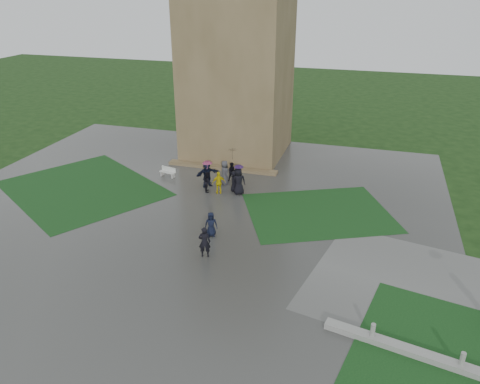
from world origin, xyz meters
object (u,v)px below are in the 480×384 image
(tower, at_px, (238,46))
(pedestrian_near, at_px, (205,242))
(pedestrian_mid, at_px, (211,224))
(bench, at_px, (168,172))

(tower, height_order, pedestrian_near, tower)
(tower, xyz_separation_m, pedestrian_near, (3.25, -17.07, -8.09))
(tower, xyz_separation_m, pedestrian_mid, (2.81, -14.83, -8.22))
(tower, bearing_deg, pedestrian_near, -79.23)
(pedestrian_mid, xyz_separation_m, pedestrian_near, (0.43, -2.24, 0.14))
(tower, bearing_deg, pedestrian_mid, -79.26)
(tower, distance_m, bench, 11.70)
(bench, xyz_separation_m, pedestrian_mid, (6.29, -7.70, 0.37))
(bench, xyz_separation_m, pedestrian_near, (6.72, -9.94, 0.51))
(bench, distance_m, pedestrian_near, 12.01)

